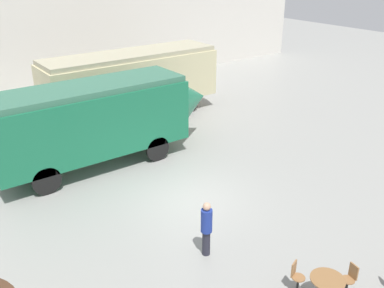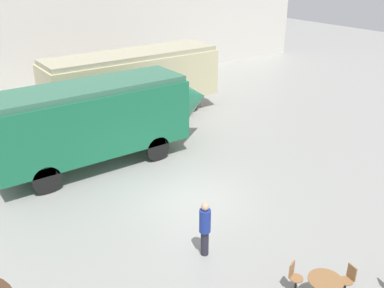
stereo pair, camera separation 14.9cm
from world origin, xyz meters
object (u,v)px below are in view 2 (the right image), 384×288
(passenger_coach_vintage, at_px, (133,78))
(cafe_table_mid, at_px, (325,285))
(streamlined_locomotive, at_px, (108,115))
(visitor_person, at_px, (205,227))

(passenger_coach_vintage, bearing_deg, cafe_table_mid, -100.55)
(streamlined_locomotive, distance_m, cafe_table_mid, 10.98)
(streamlined_locomotive, xyz_separation_m, visitor_person, (-0.57, -7.50, -1.12))
(visitor_person, bearing_deg, streamlined_locomotive, 85.68)
(streamlined_locomotive, relative_size, cafe_table_mid, 11.20)
(passenger_coach_vintage, height_order, visitor_person, passenger_coach_vintage)
(cafe_table_mid, relative_size, visitor_person, 0.49)
(passenger_coach_vintage, distance_m, cafe_table_mid, 15.52)
(passenger_coach_vintage, height_order, streamlined_locomotive, passenger_coach_vintage)
(passenger_coach_vintage, xyz_separation_m, cafe_table_mid, (-2.83, -15.18, -1.57))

